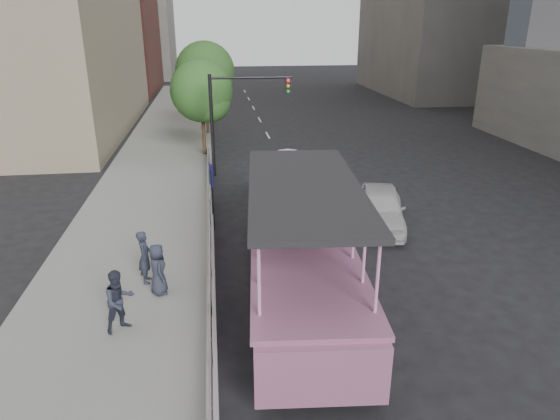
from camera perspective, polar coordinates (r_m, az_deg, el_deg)
The scene contains 14 objects.
ground at distance 15.30m, azimuth 4.11°, elevation -9.21°, with size 160.00×160.00×0.00m, color black.
sidewalk at distance 24.32m, azimuth -14.19°, elevation 2.21°, with size 5.50×80.00×0.30m, color gray.
kerb_wall at distance 16.58m, azimuth -7.92°, elevation -5.00°, with size 0.24×30.00×0.36m, color gray.
guardrail at distance 16.30m, azimuth -8.04°, elevation -2.90°, with size 0.07×22.00×0.71m.
duck_boat at distance 15.08m, azimuth 2.11°, elevation -3.73°, with size 3.65×11.40×3.72m.
car at distance 19.96m, azimuth 11.38°, elevation 0.26°, with size 1.83×4.54×1.55m, color beige.
pedestrian_near at distance 15.32m, azimuth -15.18°, elevation -5.18°, with size 0.60×0.39×1.64m, color #2A2E3D.
pedestrian_mid at distance 13.22m, azimuth -17.89°, elevation -9.85°, with size 0.80×0.62×1.65m, color #2A2E3D.
pedestrian_far at distance 14.62m, azimuth -13.79°, elevation -6.61°, with size 0.74×0.48×1.52m, color #2A2E3D.
parking_sign at distance 19.08m, azimuth -7.78°, elevation 2.41°, with size 0.18×0.58×2.66m.
traffic_signal at distance 25.81m, azimuth -5.18°, elevation 11.49°, with size 4.20×0.32×5.20m.
street_tree_near at distance 29.13m, azimuth -8.76°, elevation 13.04°, with size 3.52×3.52×5.72m.
street_tree_far at distance 35.04m, azimuth -8.38°, elevation 15.14°, with size 3.97×3.97×6.45m.
midrise_stone_b at distance 78.10m, azimuth -18.75°, elevation 21.54°, with size 16.00×14.00×20.00m, color gray.
Camera 1 is at (-2.85, -12.95, 7.64)m, focal length 32.00 mm.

